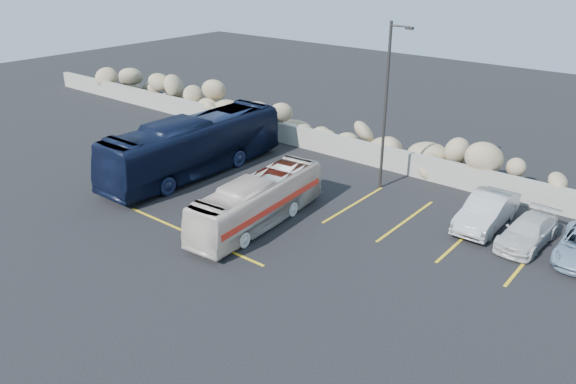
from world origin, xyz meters
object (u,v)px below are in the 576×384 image
Objects in this scene: vintage_bus at (258,201)px; lamppost at (387,103)px; tour_coach at (194,146)px; car_c at (528,232)px; car_b at (487,211)px.

lamppost is at bearing 68.17° from vintage_bus.
vintage_bus is 0.70× the size of tour_coach.
lamppost is 1.06× the size of vintage_bus.
tour_coach is 16.46m from car_c.
vintage_bus is 11.01m from car_c.
tour_coach is at bearing -166.09° from car_c.
car_c is (1.90, -0.52, -0.16)m from car_b.
lamppost is at bearing 171.03° from car_b.
car_c is at bearing 10.54° from tour_coach.
tour_coach is at bearing -152.96° from lamppost.
car_c is (9.56, 5.44, -0.51)m from vintage_bus.
car_c is (16.14, 3.06, -0.96)m from tour_coach.
lamppost is 10.11m from tour_coach.
vintage_bus is 1.79× the size of car_b.
car_c is at bearing -10.27° from lamppost.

